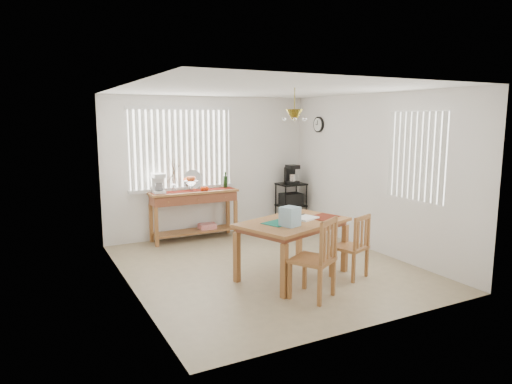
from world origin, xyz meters
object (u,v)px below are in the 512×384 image
sideboard (194,203)px  cart_items (291,175)px  chair_left (316,259)px  dining_table (293,227)px  wire_cart (291,201)px  chair_right (352,247)px

sideboard → cart_items: bearing=-0.6°
chair_left → dining_table: bearing=78.3°
dining_table → chair_left: (-0.16, -0.79, -0.21)m
wire_cart → chair_right: 3.02m
wire_cart → chair_left: bearing=-117.1°
sideboard → dining_table: sideboard is taller
sideboard → dining_table: bearing=-78.2°
cart_items → chair_left: cart_items is taller
sideboard → cart_items: size_ratio=4.29×
sideboard → wire_cart: size_ratio=1.77×
sideboard → cart_items: 2.09m
dining_table → chair_right: (0.71, -0.41, -0.27)m
dining_table → chair_left: bearing=-101.7°
chair_left → cart_items: bearing=63.0°
sideboard → chair_left: 3.35m
wire_cart → chair_left: 3.70m
sideboard → dining_table: size_ratio=0.93×
chair_left → wire_cart: bearing=62.9°
sideboard → dining_table: 2.59m
wire_cart → cart_items: 0.53m
wire_cart → chair_right: (-0.81, -2.91, -0.11)m
sideboard → dining_table: (0.53, -2.53, 0.03)m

